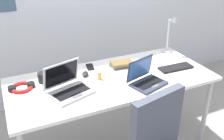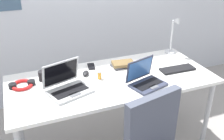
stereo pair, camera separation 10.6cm
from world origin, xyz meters
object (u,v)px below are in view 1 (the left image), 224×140
at_px(headphones, 22,87).
at_px(computer_mouse, 85,74).
at_px(laptop_near_lamp, 146,79).
at_px(book_stack, 121,64).
at_px(cell_phone, 90,67).
at_px(pill_bottle, 99,75).
at_px(external_keyboard, 176,68).
at_px(laptop_front_left, 69,87).
at_px(desk_lamp, 170,35).
at_px(coffee_mug, 43,77).

bearing_deg(headphones, computer_mouse, 0.11).
xyz_separation_m(laptop_near_lamp, book_stack, (-0.04, 0.39, -0.02)).
height_order(cell_phone, headphones, headphones).
height_order(laptop_near_lamp, pill_bottle, laptop_near_lamp).
height_order(external_keyboard, book_stack, book_stack).
height_order(laptop_front_left, headphones, laptop_front_left).
relative_size(laptop_front_left, computer_mouse, 4.06).
relative_size(computer_mouse, pill_bottle, 1.22).
height_order(desk_lamp, laptop_near_lamp, desk_lamp).
distance_m(headphones, coffee_mug, 0.19).
xyz_separation_m(computer_mouse, pill_bottle, (0.09, -0.11, 0.02)).
bearing_deg(cell_phone, laptop_front_left, -120.01).
bearing_deg(laptop_front_left, headphones, 147.75).
height_order(desk_lamp, book_stack, desk_lamp).
relative_size(cell_phone, coffee_mug, 1.20).
relative_size(laptop_front_left, laptop_near_lamp, 1.15).
height_order(computer_mouse, pill_bottle, pill_bottle).
height_order(headphones, coffee_mug, coffee_mug).
height_order(cell_phone, pill_bottle, pill_bottle).
distance_m(laptop_near_lamp, pill_bottle, 0.40).
relative_size(cell_phone, headphones, 0.64).
xyz_separation_m(desk_lamp, laptop_front_left, (-1.21, -0.35, -0.15)).
xyz_separation_m(computer_mouse, coffee_mug, (-0.37, 0.04, 0.03)).
bearing_deg(coffee_mug, desk_lamp, 3.84).
bearing_deg(desk_lamp, laptop_near_lamp, -140.14).
relative_size(desk_lamp, pill_bottle, 5.07).
xyz_separation_m(desk_lamp, coffee_mug, (-1.37, -0.09, -0.15)).
height_order(desk_lamp, pill_bottle, desk_lamp).
height_order(desk_lamp, external_keyboard, desk_lamp).
relative_size(laptop_front_left, external_keyboard, 1.18).
bearing_deg(book_stack, pill_bottle, -152.53).
xyz_separation_m(laptop_front_left, laptop_near_lamp, (0.63, -0.14, -0.00)).
distance_m(desk_lamp, book_stack, 0.65).
bearing_deg(book_stack, coffee_mug, 179.63).
height_order(desk_lamp, headphones, desk_lamp).
bearing_deg(external_keyboard, pill_bottle, 173.45).
bearing_deg(coffee_mug, cell_phone, 12.13).
bearing_deg(computer_mouse, external_keyboard, 7.20).
relative_size(laptop_near_lamp, coffee_mug, 2.99).
relative_size(computer_mouse, coffee_mug, 0.85).
distance_m(external_keyboard, computer_mouse, 0.86).
relative_size(external_keyboard, computer_mouse, 3.44).
distance_m(cell_phone, headphones, 0.66).
height_order(computer_mouse, cell_phone, computer_mouse).
bearing_deg(external_keyboard, computer_mouse, 166.93).
relative_size(cell_phone, pill_bottle, 1.72).
relative_size(laptop_near_lamp, pill_bottle, 4.28).
relative_size(headphones, book_stack, 0.96).
distance_m(laptop_front_left, book_stack, 0.64).
bearing_deg(computer_mouse, pill_bottle, -28.25).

